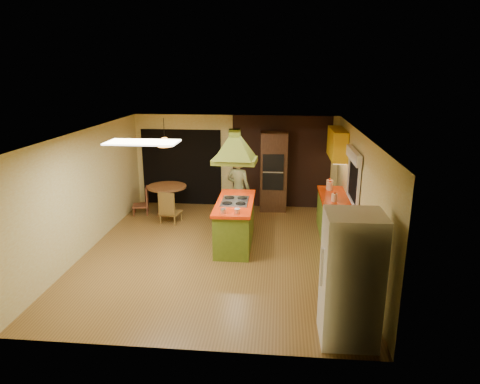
# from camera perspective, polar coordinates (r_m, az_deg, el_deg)

# --- Properties ---
(ground) EXTENTS (6.50, 6.50, 0.00)m
(ground) POSITION_cam_1_polar(r_m,az_deg,el_deg) (9.01, -2.78, -7.98)
(ground) COLOR brown
(ground) RESTS_ON ground
(room_walls) EXTENTS (5.50, 6.50, 6.50)m
(room_walls) POSITION_cam_1_polar(r_m,az_deg,el_deg) (8.58, -2.89, -0.33)
(room_walls) COLOR beige
(room_walls) RESTS_ON ground
(ceiling_plane) EXTENTS (6.50, 6.50, 0.00)m
(ceiling_plane) POSITION_cam_1_polar(r_m,az_deg,el_deg) (8.32, -3.01, 7.96)
(ceiling_plane) COLOR silver
(ceiling_plane) RESTS_ON room_walls
(brick_panel) EXTENTS (2.64, 0.03, 2.50)m
(brick_panel) POSITION_cam_1_polar(r_m,az_deg,el_deg) (11.63, 5.53, 3.97)
(brick_panel) COLOR #381E14
(brick_panel) RESTS_ON ground
(nook_opening) EXTENTS (2.20, 0.03, 2.10)m
(nook_opening) POSITION_cam_1_polar(r_m,az_deg,el_deg) (11.98, -7.78, 3.28)
(nook_opening) COLOR black
(nook_opening) RESTS_ON ground
(right_counter) EXTENTS (0.62, 3.05, 0.92)m
(right_counter) POSITION_cam_1_polar(r_m,az_deg,el_deg) (9.39, 12.72, -4.31)
(right_counter) COLOR olive
(right_counter) RESTS_ON ground
(upper_cabinets) EXTENTS (0.34, 1.40, 0.70)m
(upper_cabinets) POSITION_cam_1_polar(r_m,az_deg,el_deg) (10.57, 12.84, 6.30)
(upper_cabinets) COLOR yellow
(upper_cabinets) RESTS_ON room_walls
(window_right) EXTENTS (0.12, 1.35, 1.06)m
(window_right) POSITION_cam_1_polar(r_m,az_deg,el_deg) (8.88, 14.97, 3.17)
(window_right) COLOR black
(window_right) RESTS_ON room_walls
(fluor_panel) EXTENTS (1.20, 0.60, 0.03)m
(fluor_panel) POSITION_cam_1_polar(r_m,az_deg,el_deg) (7.41, -12.88, 6.48)
(fluor_panel) COLOR white
(fluor_panel) RESTS_ON ceiling_plane
(kitchen_island) EXTENTS (0.80, 1.94, 0.98)m
(kitchen_island) POSITION_cam_1_polar(r_m,az_deg,el_deg) (9.22, -0.68, -4.11)
(kitchen_island) COLOR #5E761D
(kitchen_island) RESTS_ON ground
(range_hood) EXTENTS (0.93, 0.69, 0.78)m
(range_hood) POSITION_cam_1_polar(r_m,az_deg,el_deg) (8.77, -0.72, 6.80)
(range_hood) COLOR #626E1B
(range_hood) RESTS_ON ceiling_plane
(man) EXTENTS (0.74, 0.63, 1.71)m
(man) POSITION_cam_1_polar(r_m,az_deg,el_deg) (10.36, -0.19, 0.30)
(man) COLOR brown
(man) RESTS_ON ground
(refrigerator) EXTENTS (0.78, 0.74, 1.87)m
(refrigerator) POSITION_cam_1_polar(r_m,az_deg,el_deg) (6.10, 14.57, -11.11)
(refrigerator) COLOR white
(refrigerator) RESTS_ON ground
(wall_oven) EXTENTS (0.73, 0.64, 2.10)m
(wall_oven) POSITION_cam_1_polar(r_m,az_deg,el_deg) (11.40, 4.45, 2.74)
(wall_oven) COLOR #492B17
(wall_oven) RESTS_ON ground
(dining_table) EXTENTS (1.01, 1.01, 0.76)m
(dining_table) POSITION_cam_1_polar(r_m,az_deg,el_deg) (11.31, -9.69, -0.28)
(dining_table) COLOR brown
(dining_table) RESTS_ON ground
(chair_left) EXTENTS (0.48, 0.48, 0.73)m
(chair_left) POSITION_cam_1_polar(r_m,az_deg,el_deg) (11.47, -13.16, -1.12)
(chair_left) COLOR brown
(chair_left) RESTS_ON ground
(chair_near) EXTENTS (0.53, 0.53, 0.81)m
(chair_near) POSITION_cam_1_polar(r_m,az_deg,el_deg) (10.68, -9.25, -1.93)
(chair_near) COLOR brown
(chair_near) RESTS_ON ground
(pendant_lamp) EXTENTS (0.44, 0.44, 0.23)m
(pendant_lamp) POSITION_cam_1_polar(r_m,az_deg,el_deg) (11.01, -10.02, 6.57)
(pendant_lamp) COLOR #FF9E3F
(pendant_lamp) RESTS_ON ceiling_plane
(canister_large) EXTENTS (0.16, 0.16, 0.23)m
(canister_large) POSITION_cam_1_polar(r_m,az_deg,el_deg) (10.37, 11.85, 0.98)
(canister_large) COLOR beige
(canister_large) RESTS_ON right_counter
(canister_medium) EXTENTS (0.14, 0.14, 0.19)m
(canister_medium) POSITION_cam_1_polar(r_m,az_deg,el_deg) (10.29, 11.89, 0.75)
(canister_medium) COLOR #FFEBCD
(canister_medium) RESTS_ON right_counter
(canister_small) EXTENTS (0.16, 0.16, 0.17)m
(canister_small) POSITION_cam_1_polar(r_m,az_deg,el_deg) (9.44, 12.45, -0.72)
(canister_small) COLOR #F4E6C4
(canister_small) RESTS_ON right_counter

